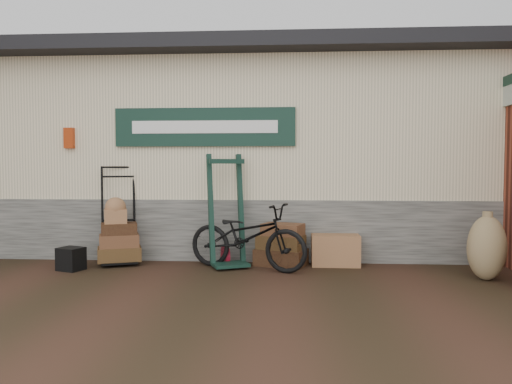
% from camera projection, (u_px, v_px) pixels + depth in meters
% --- Properties ---
extents(ground, '(80.00, 80.00, 0.00)m').
position_uv_depth(ground, '(216.00, 277.00, 6.27)').
color(ground, black).
rests_on(ground, ground).
extents(station_building, '(14.40, 4.10, 3.20)m').
position_uv_depth(station_building, '(238.00, 154.00, 8.91)').
color(station_building, '#4C4C47').
rests_on(station_building, ground).
extents(porter_trolley, '(0.85, 0.75, 1.42)m').
position_uv_depth(porter_trolley, '(119.00, 214.00, 7.12)').
color(porter_trolley, black).
rests_on(porter_trolley, ground).
extents(green_barrow, '(0.70, 0.66, 1.55)m').
position_uv_depth(green_barrow, '(227.00, 211.00, 6.88)').
color(green_barrow, black).
rests_on(green_barrow, ground).
extents(suitcase_stack, '(0.78, 0.64, 0.60)m').
position_uv_depth(suitcase_stack, '(281.00, 244.00, 6.96)').
color(suitcase_stack, '#341B10').
rests_on(suitcase_stack, ground).
extents(wicker_hamper, '(0.67, 0.44, 0.43)m').
position_uv_depth(wicker_hamper, '(335.00, 250.00, 7.00)').
color(wicker_hamper, '#9C643E').
rests_on(wicker_hamper, ground).
extents(black_trunk, '(0.38, 0.35, 0.31)m').
position_uv_depth(black_trunk, '(71.00, 259.00, 6.65)').
color(black_trunk, black).
rests_on(black_trunk, ground).
extents(bicycle, '(1.16, 1.81, 1.00)m').
position_uv_depth(bicycle, '(247.00, 233.00, 6.69)').
color(bicycle, black).
rests_on(bicycle, ground).
extents(burlap_sack_left, '(0.61, 0.57, 0.79)m').
position_uv_depth(burlap_sack_left, '(487.00, 248.00, 6.07)').
color(burlap_sack_left, '#815E45').
rests_on(burlap_sack_left, ground).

